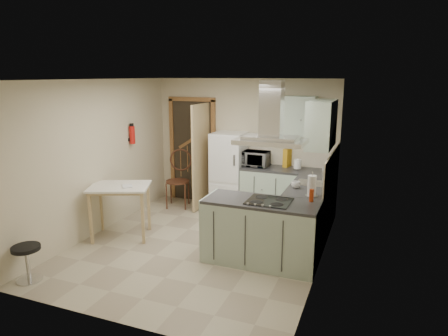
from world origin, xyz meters
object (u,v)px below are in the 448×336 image
at_px(drop_leaf_table, 121,211).
at_px(stool, 28,263).
at_px(fridge, 229,172).
at_px(extractor_hood, 271,141).
at_px(microwave, 255,159).
at_px(peninsula, 261,232).
at_px(bentwood_chair, 177,181).

distance_m(drop_leaf_table, stool, 1.66).
bearing_deg(fridge, stool, -111.32).
relative_size(fridge, stool, 3.19).
height_order(fridge, stool, fridge).
bearing_deg(stool, extractor_hood, 30.16).
relative_size(fridge, microwave, 2.95).
bearing_deg(peninsula, microwave, 109.68).
relative_size(peninsula, extractor_hood, 1.72).
bearing_deg(bentwood_chair, peninsula, -53.81).
height_order(peninsula, bentwood_chair, bentwood_chair).
distance_m(peninsula, stool, 3.06).
xyz_separation_m(fridge, bentwood_chair, (-0.99, -0.25, -0.23)).
bearing_deg(extractor_hood, bentwood_chair, 143.18).
bearing_deg(drop_leaf_table, stool, -121.98).
height_order(fridge, extractor_hood, extractor_hood).
relative_size(extractor_hood, drop_leaf_table, 0.98).
distance_m(stool, microwave, 4.12).
bearing_deg(microwave, stool, -115.75).
xyz_separation_m(bentwood_chair, stool, (-0.40, -3.31, -0.28)).
distance_m(extractor_hood, drop_leaf_table, 2.77).
relative_size(peninsula, bentwood_chair, 1.50).
distance_m(fridge, microwave, 0.59).
bearing_deg(drop_leaf_table, extractor_hood, -23.86).
height_order(peninsula, stool, peninsula).
height_order(fridge, peninsula, fridge).
height_order(extractor_hood, stool, extractor_hood).
xyz_separation_m(peninsula, stool, (-2.61, -1.58, -0.21)).
distance_m(bentwood_chair, stool, 3.35).
xyz_separation_m(extractor_hood, drop_leaf_table, (-2.45, 0.05, -1.29)).
height_order(stool, microwave, microwave).
xyz_separation_m(stool, microwave, (1.90, 3.57, 0.81)).
xyz_separation_m(fridge, microwave, (0.51, 0.01, 0.29)).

